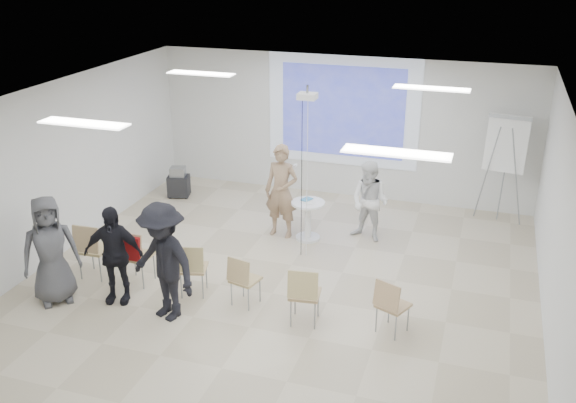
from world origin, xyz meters
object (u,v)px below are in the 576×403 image
(player_left, at_px, (281,185))
(chair_far_left, at_px, (91,246))
(av_cart, at_px, (179,183))
(player_right, at_px, (370,197))
(pedestal_table, at_px, (308,218))
(audience_mid, at_px, (163,254))
(chair_center, at_px, (243,277))
(chair_right_far, at_px, (391,303))
(chair_left_mid, at_px, (134,253))
(laptop, at_px, (194,266))
(audience_outer, at_px, (49,244))
(chair_left_inner, at_px, (192,266))
(flipchart_easel, at_px, (506,145))
(audience_left, at_px, (113,248))
(chair_right_inner, at_px, (304,292))

(player_left, relative_size, chair_far_left, 2.05)
(av_cart, bearing_deg, player_right, -25.28)
(pedestal_table, distance_m, audience_mid, 3.46)
(player_left, distance_m, chair_center, 2.64)
(player_right, xyz_separation_m, chair_far_left, (-3.98, -2.84, -0.26))
(player_right, relative_size, chair_right_far, 1.96)
(chair_left_mid, height_order, av_cart, chair_left_mid)
(player_right, height_order, laptop, player_right)
(pedestal_table, xyz_separation_m, player_right, (1.07, 0.34, 0.41))
(chair_right_far, bearing_deg, audience_outer, -148.76)
(av_cart, bearing_deg, chair_far_left, -98.82)
(pedestal_table, relative_size, chair_center, 0.98)
(player_right, xyz_separation_m, chair_right_far, (0.89, -2.96, -0.33))
(chair_far_left, distance_m, chair_right_far, 4.87)
(chair_center, bearing_deg, chair_far_left, -168.04)
(laptop, bearing_deg, av_cart, -74.73)
(pedestal_table, height_order, chair_right_far, chair_right_far)
(pedestal_table, relative_size, laptop, 2.48)
(pedestal_table, height_order, audience_outer, audience_outer)
(player_left, bearing_deg, player_right, 16.48)
(chair_left_inner, bearing_deg, laptop, 86.91)
(laptop, height_order, audience_outer, audience_outer)
(chair_right_far, bearing_deg, audience_mid, -146.40)
(player_right, distance_m, flipchart_easel, 2.87)
(audience_mid, relative_size, flipchart_easel, 0.96)
(chair_left_mid, xyz_separation_m, chair_left_inner, (1.02, -0.04, -0.04))
(chair_left_mid, distance_m, flipchart_easel, 7.10)
(player_left, distance_m, audience_left, 3.44)
(player_right, height_order, chair_left_inner, player_right)
(audience_outer, height_order, flipchart_easel, flipchart_easel)
(audience_mid, xyz_separation_m, audience_outer, (-1.83, -0.11, -0.06))
(audience_outer, bearing_deg, chair_right_far, -36.21)
(chair_left_mid, distance_m, audience_mid, 1.24)
(audience_outer, distance_m, av_cart, 4.54)
(chair_left_mid, distance_m, audience_outer, 1.28)
(chair_far_left, relative_size, audience_left, 0.54)
(pedestal_table, xyz_separation_m, audience_mid, (-1.22, -3.18, 0.59))
(chair_far_left, height_order, chair_center, chair_far_left)
(av_cart, bearing_deg, audience_left, -89.50)
(chair_right_inner, xyz_separation_m, audience_mid, (-1.97, -0.41, 0.48))
(player_left, height_order, chair_center, player_left)
(chair_far_left, relative_size, audience_outer, 0.51)
(chair_left_mid, bearing_deg, chair_right_inner, -4.94)
(chair_left_inner, distance_m, audience_outer, 2.13)
(chair_right_inner, height_order, av_cart, chair_right_inner)
(audience_left, bearing_deg, player_right, 33.40)
(flipchart_easel, bearing_deg, player_left, -143.04)
(flipchart_easel, bearing_deg, chair_left_inner, -124.47)
(player_right, xyz_separation_m, audience_mid, (-2.29, -3.52, 0.19))
(player_left, distance_m, chair_right_far, 3.66)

